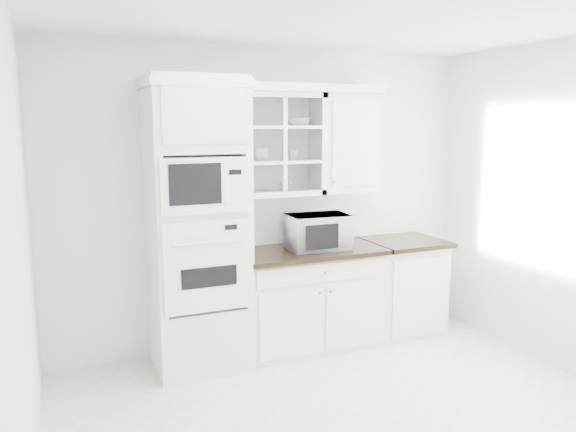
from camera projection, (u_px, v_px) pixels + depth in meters
name	position (u px, v px, depth m)	size (l,w,h in m)	color
ground	(362.00, 428.00, 3.78)	(4.00, 3.50, 0.01)	beige
room_shell	(336.00, 160.00, 3.88)	(4.00, 3.50, 2.70)	white
oven_column	(197.00, 226.00, 4.59)	(0.76, 0.68, 2.40)	white
base_cabinet_run	(309.00, 297.00, 5.13)	(1.32, 0.67, 0.92)	white
extra_base_cabinet	(401.00, 285.00, 5.52)	(0.72, 0.67, 0.92)	white
upper_cabinet_glass	(278.00, 144.00, 4.93)	(0.80, 0.33, 0.90)	white
upper_cabinet_solid	(345.00, 143.00, 5.19)	(0.55, 0.33, 0.90)	white
crown_molding	(267.00, 87.00, 4.79)	(2.14, 0.38, 0.07)	white
countertop_microwave	(317.00, 231.00, 5.03)	(0.53, 0.44, 0.31)	white
bowl_a	(257.00, 123.00, 4.84)	(0.20, 0.20, 0.05)	white
bowl_b	(298.00, 122.00, 4.98)	(0.22, 0.22, 0.07)	white
cup_a	(260.00, 154.00, 4.87)	(0.14, 0.14, 0.11)	white
cup_b	(293.00, 155.00, 5.02)	(0.10, 0.10, 0.09)	white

